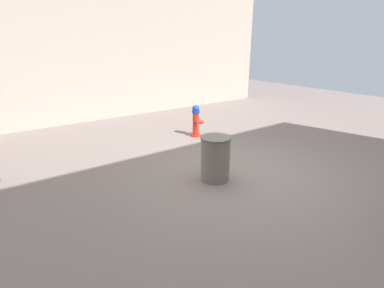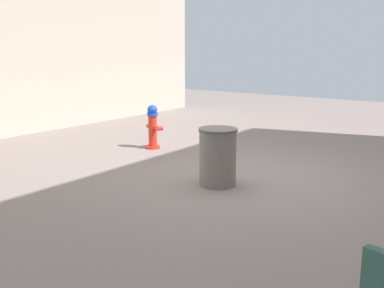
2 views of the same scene
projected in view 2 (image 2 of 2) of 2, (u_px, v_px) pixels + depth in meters
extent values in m
plane|color=gray|center=(247.00, 179.00, 7.10)|extent=(23.40, 23.40, 0.00)
cylinder|color=red|center=(153.00, 147.00, 9.22)|extent=(0.30, 0.30, 0.05)
cylinder|color=red|center=(153.00, 131.00, 9.15)|extent=(0.17, 0.17, 0.62)
cylinder|color=blue|center=(152.00, 114.00, 9.08)|extent=(0.22, 0.22, 0.06)
sphere|color=blue|center=(152.00, 110.00, 9.06)|extent=(0.20, 0.20, 0.20)
cylinder|color=red|center=(149.00, 126.00, 9.24)|extent=(0.15, 0.12, 0.08)
cylinder|color=red|center=(156.00, 128.00, 9.03)|extent=(0.15, 0.12, 0.08)
cylinder|color=red|center=(159.00, 128.00, 9.23)|extent=(0.14, 0.17, 0.10)
cylinder|color=slate|center=(218.00, 158.00, 6.70)|extent=(0.55, 0.55, 0.81)
cylinder|color=#5B5551|center=(218.00, 130.00, 6.61)|extent=(0.57, 0.57, 0.04)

